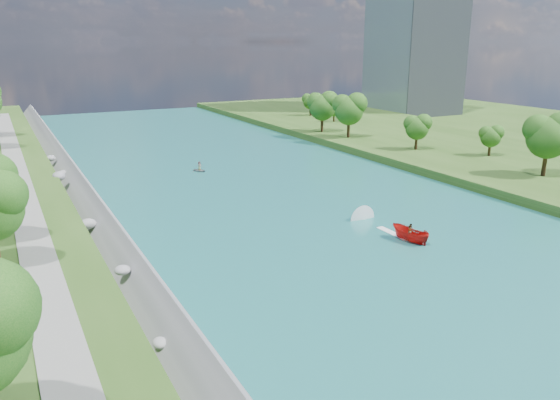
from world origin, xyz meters
TOP-DOWN VIEW (x-y plane):
  - ground at (0.00, 0.00)m, footprint 260.00×260.00m
  - river_water at (0.00, 20.00)m, footprint 55.00×240.00m
  - berm_east at (49.50, 20.00)m, footprint 44.00×240.00m
  - riprap_bank at (-25.87, 19.02)m, footprint 4.89×236.00m
  - riverside_path at (-32.50, 20.00)m, footprint 3.00×200.00m
  - office_tower at (82.50, 95.00)m, footprint 22.00×22.00m
  - trees_east at (37.27, 37.72)m, footprint 17.73×140.41m
  - motorboat at (5.12, 5.46)m, footprint 3.60×19.32m
  - raft at (-4.15, 47.90)m, footprint 2.76×3.05m

SIDE VIEW (x-z plane):
  - ground at x=0.00m, z-range 0.00..0.00m
  - river_water at x=0.00m, z-range 0.00..0.10m
  - raft at x=-4.15m, z-range -0.37..1.33m
  - berm_east at x=49.50m, z-range 0.00..1.50m
  - motorboat at x=5.12m, z-range -0.12..1.93m
  - riprap_bank at x=-25.87m, z-range -0.50..4.15m
  - riverside_path at x=-32.50m, z-range 3.50..3.60m
  - trees_east at x=37.27m, z-range 0.59..12.06m
  - office_tower at x=82.50m, z-range 0.00..60.00m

